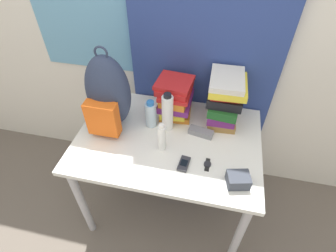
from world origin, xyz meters
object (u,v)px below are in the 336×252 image
object	(u,v)px
sunscreen_bottle	(162,138)
cell_phone	(184,164)
water_bottle	(151,114)
sunglasses_case	(201,132)
sports_bottle	(167,112)
backpack	(108,95)
book_stack_center	(225,99)
book_stack_left	(175,97)
wristwatch	(207,164)
camera_pouch	(238,180)

from	to	relation	value
sunscreen_bottle	cell_phone	world-z (taller)	sunscreen_bottle
water_bottle	sunglasses_case	xyz separation A→B (m)	(0.32, -0.02, -0.07)
sunscreen_bottle	sports_bottle	bearing A→B (deg)	92.13
backpack	water_bottle	world-z (taller)	backpack
sunglasses_case	book_stack_center	bearing A→B (deg)	55.46
backpack	book_stack_center	xyz separation A→B (m)	(0.68, 0.19, -0.06)
book_stack_left	book_stack_center	xyz separation A→B (m)	(0.31, 0.00, 0.04)
book_stack_left	water_bottle	xyz separation A→B (m)	(-0.12, -0.14, -0.05)
sports_bottle	wristwatch	world-z (taller)	sports_bottle
water_bottle	book_stack_center	bearing A→B (deg)	18.48
water_bottle	camera_pouch	size ratio (longest dim) A/B	1.42
camera_pouch	wristwatch	world-z (taller)	camera_pouch
sunglasses_case	camera_pouch	distance (m)	0.39
book_stack_center	sunscreen_bottle	size ratio (longest dim) A/B	1.72
cell_phone	water_bottle	bearing A→B (deg)	133.23
sports_bottle	cell_phone	bearing A→B (deg)	-60.51
backpack	cell_phone	size ratio (longest dim) A/B	4.99
book_stack_left	cell_phone	bearing A→B (deg)	-72.16
sports_bottle	sunglasses_case	world-z (taller)	sports_bottle
book_stack_left	sunscreen_bottle	xyz separation A→B (m)	(-0.01, -0.33, -0.04)
sunglasses_case	camera_pouch	world-z (taller)	camera_pouch
water_bottle	backpack	bearing A→B (deg)	-169.47
book_stack_left	sports_bottle	distance (m)	0.15
book_stack_center	water_bottle	distance (m)	0.46
book_stack_left	book_stack_center	size ratio (longest dim) A/B	0.84
camera_pouch	water_bottle	bearing A→B (deg)	148.41
sports_bottle	wristwatch	distance (m)	0.39
sports_bottle	sunscreen_bottle	size ratio (longest dim) A/B	1.39
cell_phone	sports_bottle	bearing A→B (deg)	119.49
book_stack_center	cell_phone	world-z (taller)	book_stack_center
backpack	cell_phone	world-z (taller)	backpack
sports_bottle	sunscreen_bottle	distance (m)	0.18
book_stack_center	sunglasses_case	xyz separation A→B (m)	(-0.11, -0.16, -0.15)
book_stack_left	water_bottle	world-z (taller)	book_stack_left
backpack	wristwatch	distance (m)	0.70
cell_phone	camera_pouch	distance (m)	0.30
backpack	camera_pouch	xyz separation A→B (m)	(0.79, -0.29, -0.20)
backpack	sunscreen_bottle	bearing A→B (deg)	-21.17
book_stack_center	water_bottle	xyz separation A→B (m)	(-0.43, -0.14, -0.08)
sunscreen_bottle	camera_pouch	xyz separation A→B (m)	(0.44, -0.16, -0.05)
sunscreen_bottle	wristwatch	world-z (taller)	sunscreen_bottle
book_stack_left	camera_pouch	distance (m)	0.65
sunscreen_bottle	cell_phone	bearing A→B (deg)	-32.54
book_stack_center	camera_pouch	world-z (taller)	book_stack_center
sports_bottle	wristwatch	xyz separation A→B (m)	(0.28, -0.24, -0.12)
sunglasses_case	sunscreen_bottle	bearing A→B (deg)	-141.82
camera_pouch	backpack	bearing A→B (deg)	159.68
backpack	sunglasses_case	bearing A→B (deg)	2.55
sports_bottle	camera_pouch	world-z (taller)	sports_bottle
sunscreen_bottle	book_stack_left	bearing A→B (deg)	87.94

